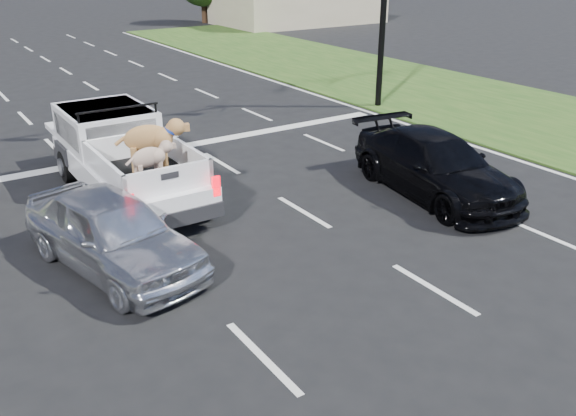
% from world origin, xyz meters
% --- Properties ---
extents(ground, '(160.00, 160.00, 0.00)m').
position_xyz_m(ground, '(0.00, 0.00, 0.00)').
color(ground, black).
rests_on(ground, ground).
extents(road_markings, '(17.75, 60.00, 0.01)m').
position_xyz_m(road_markings, '(0.00, 6.56, 0.01)').
color(road_markings, silver).
rests_on(road_markings, ground).
extents(grass_shoulder_right, '(8.00, 60.00, 0.06)m').
position_xyz_m(grass_shoulder_right, '(13.00, 6.00, 0.03)').
color(grass_shoulder_right, '#204515').
rests_on(grass_shoulder_right, ground).
extents(pickup_truck, '(2.18, 5.71, 2.13)m').
position_xyz_m(pickup_truck, '(-1.20, 7.16, 1.01)').
color(pickup_truck, black).
rests_on(pickup_truck, ground).
extents(silver_sedan, '(2.63, 4.56, 1.46)m').
position_xyz_m(silver_sedan, '(-2.62, 3.83, 0.73)').
color(silver_sedan, silver).
rests_on(silver_sedan, ground).
extents(black_coupe, '(2.67, 5.19, 1.44)m').
position_xyz_m(black_coupe, '(5.00, 3.21, 0.72)').
color(black_coupe, black).
rests_on(black_coupe, ground).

